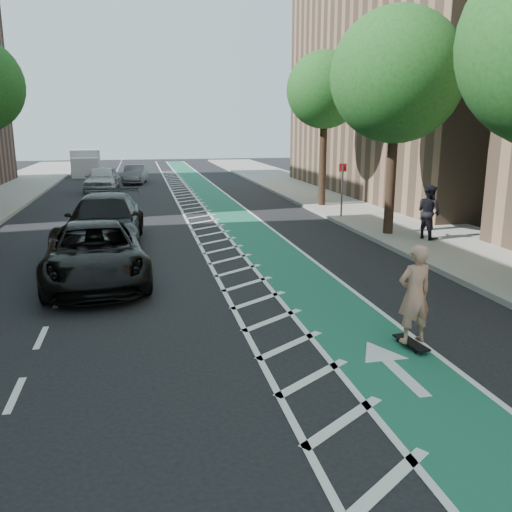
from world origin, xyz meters
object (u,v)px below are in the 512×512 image
object	(u,v)px
suv_far	(105,221)
barrel_a	(110,239)
suv_near	(95,253)
skateboarder	(414,294)

from	to	relation	value
suv_far	barrel_a	distance (m)	1.15
suv_far	barrel_a	size ratio (longest dim) A/B	6.68
suv_near	suv_far	bearing A→B (deg)	85.55
skateboarder	suv_near	size ratio (longest dim) A/B	0.33
skateboarder	suv_near	world-z (taller)	skateboarder
skateboarder	barrel_a	world-z (taller)	skateboarder
suv_near	suv_far	xyz separation A→B (m)	(0.00, 4.59, 0.09)
skateboarder	barrel_a	xyz separation A→B (m)	(-5.90, 9.44, -0.63)
suv_near	barrel_a	xyz separation A→B (m)	(0.20, 3.54, -0.36)
skateboarder	barrel_a	distance (m)	11.15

